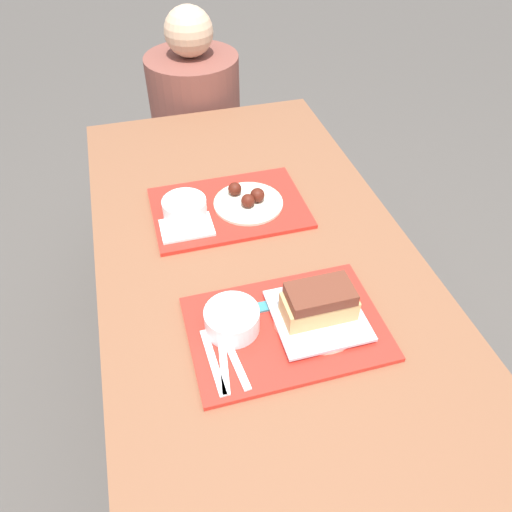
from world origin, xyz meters
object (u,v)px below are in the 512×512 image
Objects in this scene: tray_far at (229,208)px; bowl_coleslaw_near at (232,319)px; person_seated_across at (195,105)px; wings_plate_far at (248,200)px; tray_near at (286,328)px; brisket_sandwich_plate at (319,308)px; bowl_coleslaw_far at (185,207)px.

bowl_coleslaw_near reaches higher than tray_far.
tray_far is 0.66× the size of person_seated_across.
tray_far is 0.83m from person_seated_across.
wings_plate_far reaches higher than tray_far.
tray_far is at bearing 92.85° from tray_near.
brisket_sandwich_plate is 0.46m from wings_plate_far.
tray_near is 0.47m from bowl_coleslaw_far.
brisket_sandwich_plate is (0.07, 0.00, 0.04)m from tray_near.
wings_plate_far is at bearing 70.78° from bowl_coleslaw_near.
tray_far is at bearing 77.81° from bowl_coleslaw_near.
bowl_coleslaw_far is 0.18m from wings_plate_far.
tray_far is 0.47m from brisket_sandwich_plate.
tray_far is (-0.02, 0.46, 0.00)m from tray_near.
bowl_coleslaw_near is 0.61× the size of wings_plate_far.
wings_plate_far is at bearing 2.70° from bowl_coleslaw_far.
wings_plate_far is (0.03, 0.46, 0.02)m from tray_near.
wings_plate_far is (0.18, 0.01, -0.02)m from bowl_coleslaw_far.
wings_plate_far is at bearing -3.56° from tray_far.
tray_near is 0.09m from brisket_sandwich_plate.
tray_near and tray_far have the same top height.
tray_far is 0.13m from bowl_coleslaw_far.
bowl_coleslaw_near reaches higher than tray_near.
bowl_coleslaw_near and bowl_coleslaw_far have the same top height.
person_seated_across is at bearing 88.96° from tray_near.
tray_near is 2.16× the size of brisket_sandwich_plate.
brisket_sandwich_plate is 1.01× the size of wings_plate_far.
person_seated_across is at bearing 92.30° from brisket_sandwich_plate.
tray_near is 0.46m from wings_plate_far.
bowl_coleslaw_far reaches higher than tray_near.
bowl_coleslaw_near is 1.00× the size of bowl_coleslaw_far.
bowl_coleslaw_near is (-0.12, 0.03, 0.04)m from tray_near.
tray_near is at bearing -14.26° from bowl_coleslaw_near.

